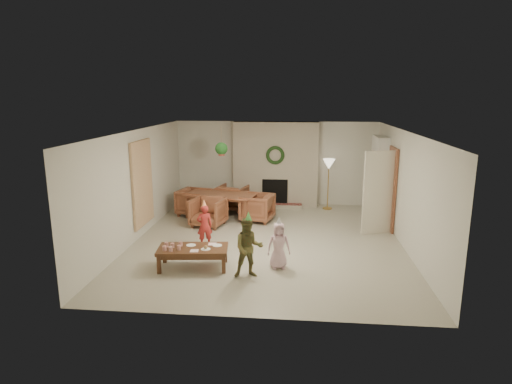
# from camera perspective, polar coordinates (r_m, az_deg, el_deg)

# --- Properties ---
(floor) EXTENTS (7.00, 7.00, 0.00)m
(floor) POSITION_cam_1_polar(r_m,az_deg,el_deg) (9.90, 1.51, -6.49)
(floor) COLOR #B7B29E
(floor) RESTS_ON ground
(ceiling) EXTENTS (7.00, 7.00, 0.00)m
(ceiling) POSITION_cam_1_polar(r_m,az_deg,el_deg) (9.37, 1.60, 8.09)
(ceiling) COLOR white
(ceiling) RESTS_ON wall_back
(wall_back) EXTENTS (7.00, 0.00, 7.00)m
(wall_back) POSITION_cam_1_polar(r_m,az_deg,el_deg) (12.99, 2.66, 3.85)
(wall_back) COLOR silver
(wall_back) RESTS_ON floor
(wall_front) EXTENTS (7.00, 0.00, 7.00)m
(wall_front) POSITION_cam_1_polar(r_m,az_deg,el_deg) (6.19, -0.76, -6.24)
(wall_front) COLOR silver
(wall_front) RESTS_ON floor
(wall_left) EXTENTS (0.00, 7.00, 7.00)m
(wall_left) POSITION_cam_1_polar(r_m,az_deg,el_deg) (10.21, -15.49, 0.93)
(wall_left) COLOR silver
(wall_left) RESTS_ON floor
(wall_right) EXTENTS (0.00, 7.00, 7.00)m
(wall_right) POSITION_cam_1_polar(r_m,az_deg,el_deg) (9.82, 19.30, 0.21)
(wall_right) COLOR silver
(wall_right) RESTS_ON floor
(fireplace_mass) EXTENTS (2.50, 0.40, 2.50)m
(fireplace_mass) POSITION_cam_1_polar(r_m,az_deg,el_deg) (12.79, 2.61, 3.71)
(fireplace_mass) COLOR #562917
(fireplace_mass) RESTS_ON floor
(fireplace_hearth) EXTENTS (1.60, 0.30, 0.12)m
(fireplace_hearth) POSITION_cam_1_polar(r_m,az_deg,el_deg) (12.70, 2.47, -1.84)
(fireplace_hearth) COLOR maroon
(fireplace_hearth) RESTS_ON floor
(fireplace_firebox) EXTENTS (0.75, 0.12, 0.75)m
(fireplace_firebox) POSITION_cam_1_polar(r_m,az_deg,el_deg) (12.77, 2.53, 0.04)
(fireplace_firebox) COLOR black
(fireplace_firebox) RESTS_ON floor
(fireplace_wreath) EXTENTS (0.54, 0.10, 0.54)m
(fireplace_wreath) POSITION_cam_1_polar(r_m,az_deg,el_deg) (12.52, 2.57, 4.90)
(fireplace_wreath) COLOR #183815
(fireplace_wreath) RESTS_ON fireplace_mass
(floor_lamp_base) EXTENTS (0.27, 0.27, 0.03)m
(floor_lamp_base) POSITION_cam_1_polar(r_m,az_deg,el_deg) (12.77, 9.45, -2.13)
(floor_lamp_base) COLOR gold
(floor_lamp_base) RESTS_ON floor
(floor_lamp_post) EXTENTS (0.03, 0.03, 1.32)m
(floor_lamp_post) POSITION_cam_1_polar(r_m,az_deg,el_deg) (12.62, 9.56, 0.82)
(floor_lamp_post) COLOR gold
(floor_lamp_post) RESTS_ON floor
(floor_lamp_shade) EXTENTS (0.35, 0.35, 0.29)m
(floor_lamp_shade) POSITION_cam_1_polar(r_m,az_deg,el_deg) (12.50, 9.67, 3.67)
(floor_lamp_shade) COLOR beige
(floor_lamp_shade) RESTS_ON floor_lamp_post
(bookshelf_carcass) EXTENTS (0.30, 1.00, 2.20)m
(bookshelf_carcass) POSITION_cam_1_polar(r_m,az_deg,el_deg) (12.02, 15.99, 1.91)
(bookshelf_carcass) COLOR white
(bookshelf_carcass) RESTS_ON floor
(bookshelf_shelf_a) EXTENTS (0.30, 0.92, 0.03)m
(bookshelf_shelf_a) POSITION_cam_1_polar(r_m,az_deg,el_deg) (12.15, 15.71, -1.10)
(bookshelf_shelf_a) COLOR white
(bookshelf_shelf_a) RESTS_ON bookshelf_carcass
(bookshelf_shelf_b) EXTENTS (0.30, 0.92, 0.03)m
(bookshelf_shelf_b) POSITION_cam_1_polar(r_m,az_deg,el_deg) (12.06, 15.83, 0.75)
(bookshelf_shelf_b) COLOR white
(bookshelf_shelf_b) RESTS_ON bookshelf_carcass
(bookshelf_shelf_c) EXTENTS (0.30, 0.92, 0.03)m
(bookshelf_shelf_c) POSITION_cam_1_polar(r_m,az_deg,el_deg) (11.99, 15.94, 2.62)
(bookshelf_shelf_c) COLOR white
(bookshelf_shelf_c) RESTS_ON bookshelf_carcass
(bookshelf_shelf_d) EXTENTS (0.30, 0.92, 0.03)m
(bookshelf_shelf_d) POSITION_cam_1_polar(r_m,az_deg,el_deg) (11.93, 16.06, 4.51)
(bookshelf_shelf_d) COLOR white
(bookshelf_shelf_d) RESTS_ON bookshelf_carcass
(books_row_lower) EXTENTS (0.20, 0.40, 0.24)m
(books_row_lower) POSITION_cam_1_polar(r_m,az_deg,el_deg) (11.97, 15.78, -0.62)
(books_row_lower) COLOR #A7331F
(books_row_lower) RESTS_ON bookshelf_shelf_a
(books_row_mid) EXTENTS (0.20, 0.44, 0.24)m
(books_row_mid) POSITION_cam_1_polar(r_m,az_deg,el_deg) (12.08, 15.74, 1.45)
(books_row_mid) COLOR navy
(books_row_mid) RESTS_ON bookshelf_shelf_b
(books_row_upper) EXTENTS (0.20, 0.36, 0.22)m
(books_row_upper) POSITION_cam_1_polar(r_m,az_deg,el_deg) (11.87, 15.97, 3.15)
(books_row_upper) COLOR #A68923
(books_row_upper) RESTS_ON bookshelf_shelf_c
(door_frame) EXTENTS (0.05, 0.86, 2.04)m
(door_frame) POSITION_cam_1_polar(r_m,az_deg,el_deg) (11.00, 17.58, 0.40)
(door_frame) COLOR brown
(door_frame) RESTS_ON floor
(door_leaf) EXTENTS (0.77, 0.32, 2.00)m
(door_leaf) POSITION_cam_1_polar(r_m,az_deg,el_deg) (10.57, 15.97, -0.10)
(door_leaf) COLOR beige
(door_leaf) RESTS_ON floor
(curtain_panel) EXTENTS (0.06, 1.20, 2.00)m
(curtain_panel) POSITION_cam_1_polar(r_m,az_deg,el_deg) (10.38, -14.89, 1.15)
(curtain_panel) COLOR beige
(curtain_panel) RESTS_ON wall_left
(dining_table) EXTENTS (2.07, 1.45, 0.66)m
(dining_table) POSITION_cam_1_polar(r_m,az_deg,el_deg) (11.68, -4.66, -1.82)
(dining_table) COLOR brown
(dining_table) RESTS_ON floor
(dining_chair_near) EXTENTS (0.94, 0.96, 0.73)m
(dining_chair_near) POSITION_cam_1_polar(r_m,az_deg,el_deg) (10.94, -6.37, -2.67)
(dining_chair_near) COLOR brown
(dining_chair_near) RESTS_ON floor
(dining_chair_far) EXTENTS (0.94, 0.96, 0.73)m
(dining_chair_far) POSITION_cam_1_polar(r_m,az_deg,el_deg) (12.41, -3.15, -0.75)
(dining_chair_far) COLOR brown
(dining_chair_far) RESTS_ON floor
(dining_chair_left) EXTENTS (0.96, 0.94, 0.73)m
(dining_chair_left) POSITION_cam_1_polar(r_m,az_deg,el_deg) (12.01, -8.28, -1.32)
(dining_chair_left) COLOR brown
(dining_chair_left) RESTS_ON floor
(dining_chair_right) EXTENTS (0.96, 0.94, 0.73)m
(dining_chair_right) POSITION_cam_1_polar(r_m,az_deg,el_deg) (11.31, 0.15, -2.08)
(dining_chair_right) COLOR brown
(dining_chair_right) RESTS_ON floor
(hanging_plant_cord) EXTENTS (0.01, 0.01, 0.70)m
(hanging_plant_cord) POSITION_cam_1_polar(r_m,az_deg,el_deg) (11.05, -4.64, 6.95)
(hanging_plant_cord) COLOR tan
(hanging_plant_cord) RESTS_ON ceiling
(hanging_plant_pot) EXTENTS (0.16, 0.16, 0.12)m
(hanging_plant_pot) POSITION_cam_1_polar(r_m,az_deg,el_deg) (11.09, -4.61, 5.15)
(hanging_plant_pot) COLOR #973E31
(hanging_plant_pot) RESTS_ON hanging_plant_cord
(hanging_plant_foliage) EXTENTS (0.32, 0.32, 0.32)m
(hanging_plant_foliage) POSITION_cam_1_polar(r_m,az_deg,el_deg) (11.07, -4.62, 5.77)
(hanging_plant_foliage) COLOR #184A1A
(hanging_plant_foliage) RESTS_ON hanging_plant_pot
(coffee_table_top) EXTENTS (1.40, 0.81, 0.06)m
(coffee_table_top) POSITION_cam_1_polar(r_m,az_deg,el_deg) (8.38, -8.39, -7.51)
(coffee_table_top) COLOR #56331C
(coffee_table_top) RESTS_ON floor
(coffee_table_apron) EXTENTS (1.28, 0.70, 0.08)m
(coffee_table_apron) POSITION_cam_1_polar(r_m,az_deg,el_deg) (8.41, -8.37, -7.97)
(coffee_table_apron) COLOR #56331C
(coffee_table_apron) RESTS_ON floor
(coffee_leg_fl) EXTENTS (0.08, 0.08, 0.35)m
(coffee_leg_fl) POSITION_cam_1_polar(r_m,az_deg,el_deg) (8.31, -12.76, -9.41)
(coffee_leg_fl) COLOR #56331C
(coffee_leg_fl) RESTS_ON floor
(coffee_leg_fr) EXTENTS (0.08, 0.08, 0.35)m
(coffee_leg_fr) POSITION_cam_1_polar(r_m,az_deg,el_deg) (8.15, -4.32, -9.56)
(coffee_leg_fr) COLOR #56331C
(coffee_leg_fr) RESTS_ON floor
(coffee_leg_bl) EXTENTS (0.08, 0.08, 0.35)m
(coffee_leg_bl) POSITION_cam_1_polar(r_m,az_deg,el_deg) (8.80, -12.05, -8.08)
(coffee_leg_bl) COLOR #56331C
(coffee_leg_bl) RESTS_ON floor
(coffee_leg_br) EXTENTS (0.08, 0.08, 0.35)m
(coffee_leg_br) POSITION_cam_1_polar(r_m,az_deg,el_deg) (8.65, -4.11, -8.19)
(coffee_leg_br) COLOR #56331C
(coffee_leg_br) RESTS_ON floor
(cup_a) EXTENTS (0.08, 0.08, 0.09)m
(cup_a) POSITION_cam_1_polar(r_m,az_deg,el_deg) (8.30, -12.07, -7.32)
(cup_a) COLOR silver
(cup_a) RESTS_ON coffee_table_top
(cup_b) EXTENTS (0.08, 0.08, 0.09)m
(cup_b) POSITION_cam_1_polar(r_m,az_deg,el_deg) (8.49, -11.81, -6.85)
(cup_b) COLOR silver
(cup_b) RESTS_ON coffee_table_top
(cup_c) EXTENTS (0.08, 0.08, 0.09)m
(cup_c) POSITION_cam_1_polar(r_m,az_deg,el_deg) (8.23, -11.29, -7.46)
(cup_c) COLOR silver
(cup_c) RESTS_ON coffee_table_top
(cup_d) EXTENTS (0.08, 0.08, 0.09)m
(cup_d) POSITION_cam_1_polar(r_m,az_deg,el_deg) (8.42, -11.05, -6.98)
(cup_d) COLOR silver
(cup_d) RESTS_ON coffee_table_top
(cup_e) EXTENTS (0.08, 0.08, 0.09)m
(cup_e) POSITION_cam_1_polar(r_m,az_deg,el_deg) (8.28, -10.21, -7.28)
(cup_e) COLOR silver
(cup_e) RESTS_ON coffee_table_top
(cup_f) EXTENTS (0.08, 0.08, 0.09)m
(cup_f) POSITION_cam_1_polar(r_m,az_deg,el_deg) (8.47, -9.99, -6.81)
(cup_f) COLOR silver
(cup_f) RESTS_ON coffee_table_top
(plate_a) EXTENTS (0.20, 0.20, 0.01)m
(plate_a) POSITION_cam_1_polar(r_m,az_deg,el_deg) (8.49, -8.64, -7.00)
(plate_a) COLOR white
(plate_a) RESTS_ON coffee_table_top
(plate_b) EXTENTS (0.20, 0.20, 0.01)m
(plate_b) POSITION_cam_1_polar(r_m,az_deg,el_deg) (8.25, -6.71, -7.55)
(plate_b) COLOR white
(plate_b) RESTS_ON coffee_table_top
(plate_c) EXTENTS (0.20, 0.20, 0.01)m
(plate_c) POSITION_cam_1_polar(r_m,az_deg,el_deg) (8.42, -5.18, -7.08)
(plate_c) COLOR white
(plate_c) RESTS_ON coffee_table_top
(food_scoop) EXTENTS (0.08, 0.08, 0.07)m
(food_scoop) POSITION_cam_1_polar(r_m,az_deg,el_deg) (8.23, -6.72, -7.29)
(food_scoop) COLOR tan
(food_scoop) RESTS_ON plate_b
(napkin_left) EXTENTS (0.17, 0.17, 0.01)m
(napkin_left) POSITION_cam_1_polar(r_m,az_deg,el_deg) (8.20, -8.20, -7.74)
(napkin_left) COLOR #FDBACA
(napkin_left) RESTS_ON coffee_table_top
(napkin_right) EXTENTS (0.17, 0.17, 0.01)m
(napkin_right) POSITION_cam_1_polar(r_m,az_deg,el_deg) (8.51, -5.83, -6.90)
(napkin_right) COLOR #FDBACA
(napkin_right) RESTS_ON coffee_table_top
(child_red) EXTENTS (0.40, 0.33, 0.94)m
(child_red) POSITION_cam_1_polar(r_m,az_deg,el_deg) (9.48, -6.86, -4.47)
(child_red) COLOR #B12926
(child_red) RESTS_ON floor
(party_hat_red) EXTENTS (0.13, 0.13, 0.18)m
(party_hat_red) POSITION_cam_1_polar(r_m,az_deg,el_deg) (9.34, -6.94, -1.49)
(party_hat_red) COLOR #FCD554
(party_hat_red) RESTS_ON child_red
(child_plaid) EXTENTS (0.61, 0.52, 1.11)m
(child_plaid) POSITION_cam_1_polar(r_m,az_deg,el_deg) (7.84, -1.00, -7.44)
(child_plaid) COLOR brown
(child_plaid) RESTS_ON floor
(party_hat_plaid) EXTENTS (0.15, 0.15, 0.18)m
(party_hat_plaid) POSITION_cam_1_polar(r_m,az_deg,el_deg) (7.66, -1.01, -3.24)
(party_hat_plaid) COLOR #4EB751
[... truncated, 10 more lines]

